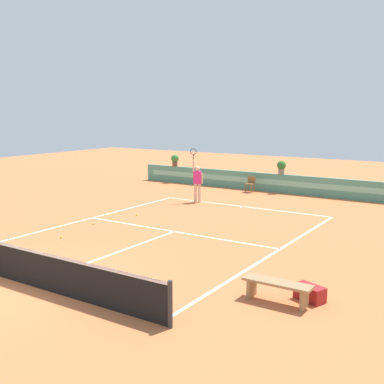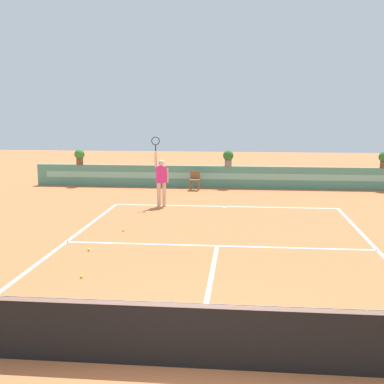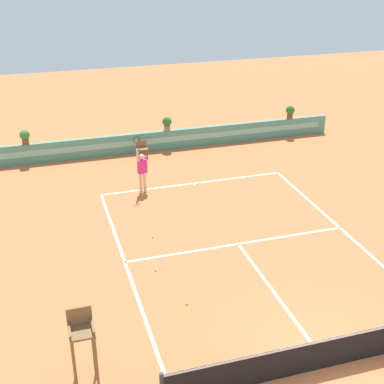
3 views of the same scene
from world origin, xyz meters
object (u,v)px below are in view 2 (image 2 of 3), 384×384
(ball_kid_chair, at_px, (195,179))
(tennis_ball_by_sideline, at_px, (123,230))
(potted_plant_centre, at_px, (228,157))
(tennis_player, at_px, (161,178))
(tennis_ball_mid_court, at_px, (89,250))
(tennis_ball_near_baseline, at_px, (81,277))
(potted_plant_far_left, at_px, (80,156))
(potted_plant_far_right, at_px, (384,159))

(ball_kid_chair, relative_size, tennis_ball_by_sideline, 12.50)
(potted_plant_centre, bearing_deg, tennis_ball_by_sideline, -108.10)
(ball_kid_chair, relative_size, tennis_player, 0.33)
(ball_kid_chair, xyz_separation_m, tennis_ball_mid_court, (-1.77, -10.06, -0.44))
(tennis_player, bearing_deg, tennis_ball_by_sideline, -97.37)
(ball_kid_chair, bearing_deg, potted_plant_centre, 26.79)
(tennis_ball_near_baseline, relative_size, potted_plant_far_left, 0.09)
(potted_plant_centre, distance_m, potted_plant_far_right, 6.86)
(potted_plant_centre, bearing_deg, tennis_ball_near_baseline, -102.07)
(tennis_player, xyz_separation_m, tennis_ball_by_sideline, (-0.51, -3.93, -1.02))
(tennis_ball_near_baseline, height_order, potted_plant_far_left, potted_plant_far_left)
(potted_plant_centre, xyz_separation_m, potted_plant_far_right, (6.86, 0.00, 0.00))
(tennis_ball_near_baseline, distance_m, tennis_ball_by_sideline, 4.20)
(ball_kid_chair, height_order, tennis_ball_by_sideline, ball_kid_chair)
(tennis_ball_by_sideline, bearing_deg, potted_plant_far_right, 41.78)
(potted_plant_far_right, bearing_deg, potted_plant_centre, 180.00)
(ball_kid_chair, distance_m, tennis_ball_by_sideline, 8.05)
(tennis_player, height_order, potted_plant_centre, tennis_player)
(ball_kid_chair, bearing_deg, potted_plant_far_left, 172.41)
(tennis_ball_mid_court, bearing_deg, tennis_ball_by_sideline, 79.67)
(ball_kid_chair, height_order, tennis_ball_near_baseline, ball_kid_chair)
(tennis_player, distance_m, tennis_ball_near_baseline, 8.20)
(tennis_ball_mid_court, height_order, potted_plant_far_right, potted_plant_far_right)
(tennis_player, distance_m, tennis_ball_mid_court, 6.22)
(potted_plant_centre, bearing_deg, potted_plant_far_right, 0.00)
(tennis_ball_by_sideline, xyz_separation_m, potted_plant_far_left, (-4.11, 8.65, 1.38))
(tennis_ball_near_baseline, relative_size, tennis_ball_by_sideline, 1.00)
(ball_kid_chair, xyz_separation_m, tennis_player, (-0.87, -3.99, 0.57))
(tennis_ball_by_sideline, height_order, potted_plant_centre, potted_plant_centre)
(tennis_ball_by_sideline, distance_m, potted_plant_far_right, 13.06)
(ball_kid_chair, relative_size, potted_plant_far_right, 1.17)
(potted_plant_far_right, bearing_deg, tennis_player, -152.75)
(tennis_ball_near_baseline, bearing_deg, potted_plant_far_right, 53.22)
(tennis_ball_mid_court, height_order, tennis_ball_by_sideline, same)
(tennis_player, height_order, potted_plant_far_right, tennis_player)
(tennis_ball_near_baseline, xyz_separation_m, potted_plant_centre, (2.75, 12.85, 1.38))
(ball_kid_chair, bearing_deg, potted_plant_far_right, 5.04)
(potted_plant_far_right, bearing_deg, tennis_ball_near_baseline, -126.78)
(tennis_ball_near_baseline, distance_m, potted_plant_far_right, 16.10)
(tennis_player, bearing_deg, potted_plant_centre, 63.85)
(tennis_ball_by_sideline, bearing_deg, potted_plant_centre, 71.90)
(potted_plant_far_right, bearing_deg, ball_kid_chair, -174.96)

